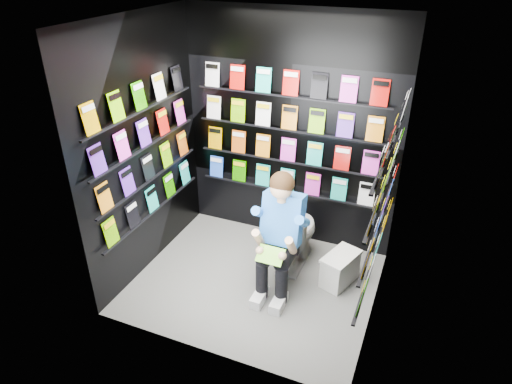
% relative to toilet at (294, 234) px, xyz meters
% --- Properties ---
extents(floor, '(2.40, 2.40, 0.00)m').
position_rel_toilet_xyz_m(floor, '(-0.26, -0.50, -0.37)').
color(floor, slate).
rests_on(floor, ground).
extents(ceiling, '(2.40, 2.40, 0.00)m').
position_rel_toilet_xyz_m(ceiling, '(-0.26, -0.50, 2.23)').
color(ceiling, white).
rests_on(ceiling, floor).
extents(wall_back, '(2.40, 0.04, 2.60)m').
position_rel_toilet_xyz_m(wall_back, '(-0.26, 0.50, 0.93)').
color(wall_back, black).
rests_on(wall_back, floor).
extents(wall_front, '(2.40, 0.04, 2.60)m').
position_rel_toilet_xyz_m(wall_front, '(-0.26, -1.50, 0.93)').
color(wall_front, black).
rests_on(wall_front, floor).
extents(wall_left, '(0.04, 2.00, 2.60)m').
position_rel_toilet_xyz_m(wall_left, '(-1.46, -0.50, 0.93)').
color(wall_left, black).
rests_on(wall_left, floor).
extents(wall_right, '(0.04, 2.00, 2.60)m').
position_rel_toilet_xyz_m(wall_right, '(0.94, -0.50, 0.93)').
color(wall_right, black).
rests_on(wall_right, floor).
extents(comics_back, '(2.10, 0.06, 1.37)m').
position_rel_toilet_xyz_m(comics_back, '(-0.26, 0.47, 0.94)').
color(comics_back, '#C75212').
rests_on(comics_back, wall_back).
extents(comics_left, '(0.06, 1.70, 1.37)m').
position_rel_toilet_xyz_m(comics_left, '(-1.43, -0.50, 0.94)').
color(comics_left, '#C75212').
rests_on(comics_left, wall_left).
extents(comics_right, '(0.06, 1.70, 1.37)m').
position_rel_toilet_xyz_m(comics_right, '(0.91, -0.50, 0.94)').
color(comics_right, '#C75212').
rests_on(comics_right, wall_right).
extents(toilet, '(0.42, 0.75, 0.73)m').
position_rel_toilet_xyz_m(toilet, '(0.00, 0.00, 0.00)').
color(toilet, silver).
rests_on(toilet, floor).
extents(longbox, '(0.35, 0.47, 0.31)m').
position_rel_toilet_xyz_m(longbox, '(0.55, -0.15, -0.21)').
color(longbox, silver).
rests_on(longbox, floor).
extents(longbox_lid, '(0.38, 0.50, 0.03)m').
position_rel_toilet_xyz_m(longbox_lid, '(0.55, -0.15, -0.04)').
color(longbox_lid, silver).
rests_on(longbox_lid, longbox).
extents(reader, '(0.53, 0.77, 1.42)m').
position_rel_toilet_xyz_m(reader, '(0.00, -0.38, 0.41)').
color(reader, blue).
rests_on(reader, toilet).
extents(held_comic, '(0.26, 0.15, 0.11)m').
position_rel_toilet_xyz_m(held_comic, '(0.00, -0.73, 0.21)').
color(held_comic, '#24AE5B').
rests_on(held_comic, reader).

